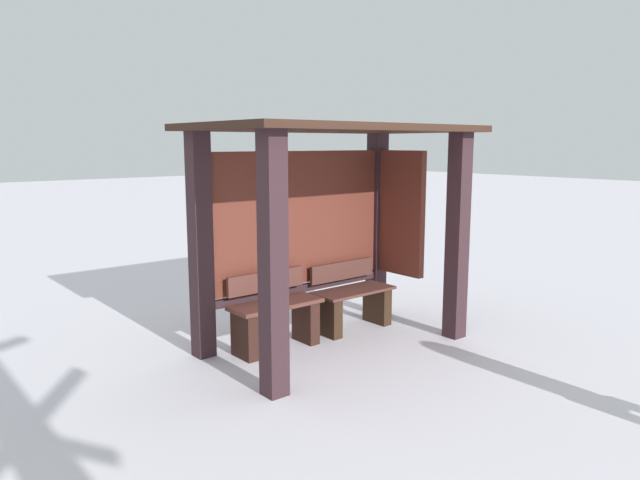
# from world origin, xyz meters

# --- Properties ---
(ground_plane) EXTENTS (60.00, 60.00, 0.00)m
(ground_plane) POSITION_xyz_m (0.00, 0.00, 0.00)
(ground_plane) COLOR silver
(bus_shelter) EXTENTS (2.75, 1.60, 2.20)m
(bus_shelter) POSITION_xyz_m (0.10, 0.18, 1.48)
(bus_shelter) COLOR #342025
(bus_shelter) RESTS_ON ground
(bench_left_inside) EXTENTS (0.94, 0.38, 0.76)m
(bench_left_inside) POSITION_xyz_m (-0.52, 0.31, 0.34)
(bench_left_inside) COLOR #572F28
(bench_left_inside) RESTS_ON ground
(bench_center_inside) EXTENTS (0.94, 0.41, 0.73)m
(bench_center_inside) POSITION_xyz_m (0.52, 0.31, 0.31)
(bench_center_inside) COLOR #512E28
(bench_center_inside) RESTS_ON ground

